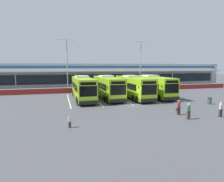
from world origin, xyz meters
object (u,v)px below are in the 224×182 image
at_px(litter_bin, 210,101).
at_px(coach_bus_left_centre, 108,87).
at_px(coach_bus_centre, 133,87).
at_px(pedestrian_near_bin, 221,109).
at_px(pedestrian_in_dark_coat, 189,111).
at_px(lamp_post_centre, 141,62).
at_px(coach_bus_right_centre, 153,86).
at_px(coach_bus_leftmost, 83,88).
at_px(lamp_post_west, 67,62).
at_px(pedestrian_with_handbag, 179,107).
at_px(pedestrian_child, 70,122).

bearing_deg(litter_bin, coach_bus_left_centre, 144.12).
bearing_deg(coach_bus_centre, pedestrian_near_bin, -73.42).
relative_size(pedestrian_in_dark_coat, pedestrian_near_bin, 1.00).
relative_size(coach_bus_centre, lamp_post_centre, 1.11).
bearing_deg(lamp_post_centre, coach_bus_right_centre, -101.41).
bearing_deg(coach_bus_leftmost, pedestrian_in_dark_coat, -59.05).
relative_size(coach_bus_leftmost, lamp_post_centre, 1.11).
bearing_deg(lamp_post_centre, coach_bus_left_centre, -136.19).
height_order(coach_bus_leftmost, lamp_post_centre, lamp_post_centre).
height_order(pedestrian_in_dark_coat, lamp_post_west, lamp_post_west).
relative_size(coach_bus_left_centre, pedestrian_in_dark_coat, 7.51).
xyz_separation_m(coach_bus_left_centre, coach_bus_right_centre, (8.11, -0.40, 0.00)).
height_order(pedestrian_in_dark_coat, lamp_post_centre, lamp_post_centre).
xyz_separation_m(coach_bus_centre, litter_bin, (8.31, -8.12, -1.32)).
height_order(coach_bus_centre, litter_bin, coach_bus_centre).
distance_m(coach_bus_right_centre, pedestrian_near_bin, 14.75).
relative_size(lamp_post_centre, litter_bin, 11.83).
distance_m(coach_bus_right_centre, lamp_post_west, 18.77).
relative_size(coach_bus_right_centre, litter_bin, 13.08).
distance_m(coach_bus_left_centre, coach_bus_right_centre, 8.12).
distance_m(pedestrian_in_dark_coat, lamp_post_west, 28.69).
distance_m(coach_bus_left_centre, pedestrian_near_bin, 17.33).
bearing_deg(pedestrian_in_dark_coat, pedestrian_with_handbag, 86.59).
relative_size(coach_bus_right_centre, pedestrian_in_dark_coat, 7.51).
height_order(coach_bus_centre, pedestrian_in_dark_coat, coach_bus_centre).
bearing_deg(coach_bus_centre, lamp_post_centre, 60.93).
xyz_separation_m(pedestrian_near_bin, litter_bin, (4.09, 6.05, -0.41)).
bearing_deg(lamp_post_west, coach_bus_left_centre, -61.32).
relative_size(pedestrian_child, pedestrian_near_bin, 0.62).
relative_size(coach_bus_right_centre, pedestrian_near_bin, 7.51).
distance_m(pedestrian_child, lamp_post_centre, 30.36).
bearing_deg(pedestrian_in_dark_coat, lamp_post_centre, 77.36).
xyz_separation_m(coach_bus_right_centre, pedestrian_in_dark_coat, (-3.50, -14.62, -0.91)).
relative_size(coach_bus_right_centre, pedestrian_with_handbag, 7.51).
bearing_deg(pedestrian_near_bin, lamp_post_west, 118.97).
xyz_separation_m(lamp_post_west, litter_bin, (18.58, -20.13, -5.82)).
distance_m(pedestrian_near_bin, lamp_post_west, 30.41).
height_order(coach_bus_left_centre, pedestrian_child, coach_bus_left_centre).
xyz_separation_m(pedestrian_near_bin, lamp_post_centre, (1.72, 24.85, 5.42)).
bearing_deg(coach_bus_leftmost, coach_bus_left_centre, 5.17).
height_order(coach_bus_centre, pedestrian_with_handbag, coach_bus_centre).
distance_m(pedestrian_with_handbag, pedestrian_in_dark_coat, 1.83).
bearing_deg(coach_bus_right_centre, pedestrian_near_bin, -88.72).
distance_m(coach_bus_leftmost, pedestrian_child, 14.59).
bearing_deg(pedestrian_with_handbag, lamp_post_west, 113.93).
relative_size(coach_bus_left_centre, litter_bin, 13.08).
relative_size(pedestrian_child, litter_bin, 1.08).
relative_size(coach_bus_left_centre, pedestrian_child, 12.11).
relative_size(pedestrian_with_handbag, pedestrian_child, 1.61).
height_order(coach_bus_right_centre, pedestrian_child, coach_bus_right_centre).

